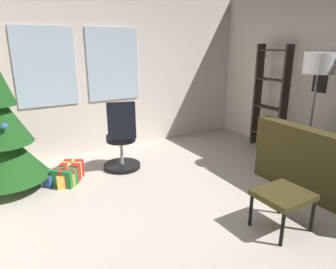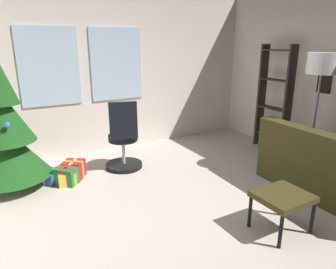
% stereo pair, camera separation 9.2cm
% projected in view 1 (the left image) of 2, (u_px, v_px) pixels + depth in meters
% --- Properties ---
extents(ground_plane, '(5.45, 5.28, 0.10)m').
position_uv_depth(ground_plane, '(196.00, 221.00, 3.38)').
color(ground_plane, beige).
extents(wall_back_with_windows, '(5.45, 0.12, 2.73)m').
position_uv_depth(wall_back_with_windows, '(104.00, 72.00, 5.16)').
color(wall_back_with_windows, silver).
rests_on(wall_back_with_windows, ground_plane).
extents(footstool, '(0.52, 0.46, 0.41)m').
position_uv_depth(footstool, '(283.00, 197.00, 3.07)').
color(footstool, '#393216').
rests_on(footstool, ground_plane).
extents(holiday_tree, '(1.00, 1.00, 2.20)m').
position_uv_depth(holiday_tree, '(3.00, 135.00, 3.81)').
color(holiday_tree, '#4C331E').
rests_on(holiday_tree, ground_plane).
extents(gift_box_red, '(0.37, 0.37, 0.25)m').
position_uv_depth(gift_box_red, '(72.00, 170.00, 4.30)').
color(gift_box_red, red).
rests_on(gift_box_red, ground_plane).
extents(gift_box_green, '(0.34, 0.35, 0.24)m').
position_uv_depth(gift_box_green, '(64.00, 177.00, 4.09)').
color(gift_box_green, '#1E722D').
rests_on(gift_box_green, ground_plane).
extents(gift_box_gold, '(0.26, 0.28, 0.19)m').
position_uv_depth(gift_box_gold, '(65.00, 179.00, 4.11)').
color(gift_box_gold, gold).
rests_on(gift_box_gold, ground_plane).
extents(gift_box_blue, '(0.36, 0.38, 0.17)m').
position_uv_depth(gift_box_blue, '(48.00, 178.00, 4.16)').
color(gift_box_blue, '#2D4C99').
rests_on(gift_box_blue, ground_plane).
extents(office_chair, '(0.56, 0.57, 1.06)m').
position_uv_depth(office_chair, '(122.00, 143.00, 4.53)').
color(office_chair, black).
rests_on(office_chair, ground_plane).
extents(bookshelf, '(0.18, 0.64, 1.83)m').
position_uv_depth(bookshelf, '(270.00, 104.00, 5.39)').
color(bookshelf, '#2D2620').
rests_on(bookshelf, ground_plane).
extents(floor_lamp, '(0.40, 0.40, 1.74)m').
position_uv_depth(floor_lamp, '(318.00, 70.00, 4.08)').
color(floor_lamp, slate).
rests_on(floor_lamp, ground_plane).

